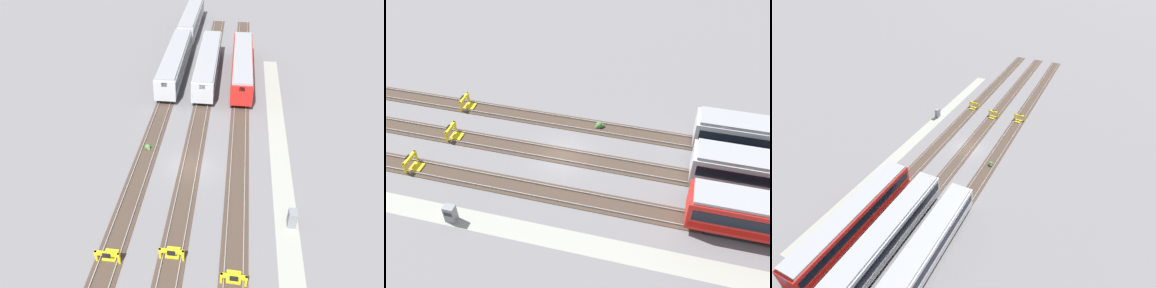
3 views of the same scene
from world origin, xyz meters
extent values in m
plane|color=slate|center=(0.00, 0.00, 0.00)|extent=(400.00, 400.00, 0.00)
cube|color=#9E9E93|center=(0.00, -9.21, 0.00)|extent=(54.00, 2.00, 0.01)
cube|color=#47382D|center=(0.00, -4.85, 0.03)|extent=(90.00, 2.23, 0.06)
cube|color=gray|center=(0.00, -4.13, 0.14)|extent=(90.00, 0.07, 0.15)
cube|color=gray|center=(0.00, -5.56, 0.14)|extent=(90.00, 0.07, 0.15)
cube|color=#47382D|center=(0.00, 0.00, 0.03)|extent=(90.00, 2.24, 0.06)
cube|color=gray|center=(0.00, 0.72, 0.14)|extent=(90.00, 0.07, 0.15)
cube|color=gray|center=(0.00, -0.72, 0.14)|extent=(90.00, 0.07, 0.15)
cube|color=#47382D|center=(0.00, 4.85, 0.03)|extent=(90.00, 2.23, 0.06)
cube|color=gray|center=(0.00, 5.56, 0.14)|extent=(90.00, 0.07, 0.15)
cube|color=gray|center=(0.00, 4.13, 0.14)|extent=(90.00, 0.07, 0.15)
cube|color=#B7BABF|center=(20.54, 4.83, 2.05)|extent=(18.03, 2.98, 2.70)
cube|color=black|center=(20.54, 4.83, 2.37)|extent=(17.31, 3.02, 1.08)
cube|color=#A8AAAF|center=(20.54, 4.83, 1.29)|extent=(17.67, 3.01, 0.54)
cube|color=#999BA0|center=(20.54, 4.83, 3.55)|extent=(17.48, 2.70, 0.30)
cube|color=blue|center=(29.50, 4.92, 3.05)|extent=(0.09, 0.70, 0.56)
cube|color=blue|center=(11.58, 4.74, 3.05)|extent=(0.09, 0.70, 0.56)
cube|color=black|center=(26.12, 4.88, 0.35)|extent=(3.62, 2.28, 0.70)
cube|color=black|center=(14.96, 4.77, 0.35)|extent=(3.62, 2.28, 0.70)
cube|color=#B7BABF|center=(20.54, 0.06, 2.05)|extent=(18.01, 2.89, 2.70)
cube|color=black|center=(20.54, 0.06, 2.37)|extent=(17.29, 2.93, 1.08)
cube|color=#A8AAAF|center=(20.54, 0.06, 1.29)|extent=(17.65, 2.92, 0.54)
cube|color=#999BA0|center=(20.54, 0.06, 3.55)|extent=(17.47, 2.61, 0.30)
cube|color=blue|center=(29.50, 0.10, 3.05)|extent=(0.08, 0.70, 0.56)
cube|color=blue|center=(11.58, 0.01, 3.05)|extent=(0.08, 0.70, 0.56)
cube|color=black|center=(26.12, 0.09, 0.35)|extent=(3.61, 2.26, 0.70)
cube|color=black|center=(14.96, 0.03, 0.35)|extent=(3.61, 2.26, 0.70)
cube|color=red|center=(20.54, -4.80, 2.05)|extent=(18.02, 2.94, 2.70)
cube|color=black|center=(20.54, -4.80, 2.37)|extent=(17.30, 2.97, 1.08)
cube|color=#B70F0A|center=(20.54, -4.80, 1.29)|extent=(17.66, 2.97, 0.54)
cube|color=#999BA0|center=(20.54, -4.80, 3.55)|extent=(17.48, 2.66, 0.30)
cube|color=blue|center=(29.50, -4.73, 3.05)|extent=(0.09, 0.70, 0.56)
cube|color=blue|center=(11.58, -4.87, 3.05)|extent=(0.09, 0.70, 0.56)
cube|color=black|center=(26.12, -4.75, 0.35)|extent=(3.62, 2.27, 0.70)
cube|color=black|center=(14.96, -4.84, 0.35)|extent=(3.62, 2.27, 0.70)
cube|color=#B7BABF|center=(39.47, 4.81, 2.05)|extent=(18.01, 2.84, 2.70)
cube|color=black|center=(39.47, 4.81, 2.37)|extent=(17.29, 2.88, 1.08)
cube|color=#A8AAAF|center=(39.47, 4.81, 1.29)|extent=(17.65, 2.87, 0.54)
cube|color=#999BA0|center=(39.47, 4.81, 3.55)|extent=(17.47, 2.56, 0.30)
cube|color=blue|center=(48.43, 4.79, 3.05)|extent=(0.08, 0.70, 0.56)
cube|color=blue|center=(30.51, 4.83, 3.05)|extent=(0.08, 0.70, 0.56)
cube|color=black|center=(45.05, 4.80, 0.35)|extent=(3.60, 2.25, 0.70)
cube|color=black|center=(33.89, 4.82, 0.35)|extent=(3.60, 2.25, 0.70)
cube|color=yellow|center=(-12.98, -3.95, 0.57)|extent=(0.18, 0.18, 1.15)
cube|color=yellow|center=(-13.03, -5.75, 0.57)|extent=(0.18, 0.18, 1.15)
cube|color=yellow|center=(-13.00, -4.85, 1.00)|extent=(0.29, 2.01, 0.30)
cube|color=yellow|center=(-12.45, -4.86, 0.09)|extent=(1.13, 1.11, 0.18)
cube|color=black|center=(-13.18, -4.84, 1.00)|extent=(0.14, 0.60, 0.44)
cube|color=yellow|center=(-11.40, 0.90, 0.57)|extent=(0.18, 0.18, 1.15)
cube|color=yellow|center=(-11.40, -0.90, 0.57)|extent=(0.18, 0.18, 1.15)
cube|color=yellow|center=(-11.40, 0.00, 1.00)|extent=(0.24, 2.00, 0.30)
cube|color=yellow|center=(-10.85, 0.00, 0.09)|extent=(1.10, 1.08, 0.18)
cube|color=black|center=(-11.58, 0.00, 1.00)|extent=(0.12, 0.60, 0.44)
cube|color=yellow|center=(-12.22, 5.75, 0.57)|extent=(0.18, 0.18, 1.15)
cube|color=yellow|center=(-12.23, 3.95, 0.57)|extent=(0.18, 0.18, 1.15)
cube|color=yellow|center=(-12.23, 4.85, 1.00)|extent=(0.25, 2.00, 0.30)
cube|color=yellow|center=(-11.68, 4.84, 0.09)|extent=(1.11, 1.09, 0.18)
cube|color=black|center=(-12.41, 4.85, 1.00)|extent=(0.12, 0.60, 0.44)
cube|color=gray|center=(-6.65, -9.56, 0.80)|extent=(0.90, 0.70, 1.60)
cube|color=#333338|center=(-6.65, -9.92, 1.04)|extent=(0.70, 0.04, 0.36)
sphere|color=#4C7F3D|center=(2.36, 4.96, 0.28)|extent=(0.64, 0.64, 0.64)
sphere|color=#4C7F3D|center=(2.66, 5.08, 0.18)|extent=(0.44, 0.44, 0.44)
sphere|color=#4C7F3D|center=(2.14, 4.78, 0.14)|extent=(0.36, 0.36, 0.36)
camera|label=1|loc=(-29.15, -3.81, 24.75)|focal=35.00mm
camera|label=2|loc=(9.03, -29.41, 28.78)|focal=42.00mm
camera|label=3|loc=(35.69, 16.78, 29.26)|focal=28.00mm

